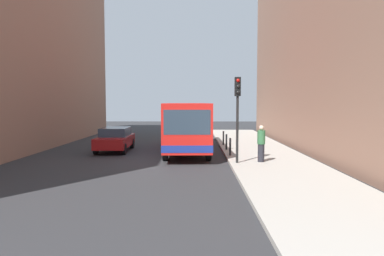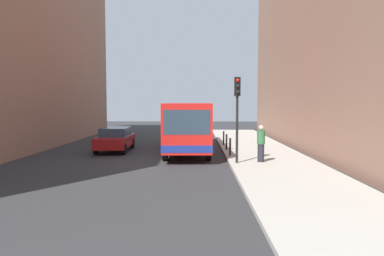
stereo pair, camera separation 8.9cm
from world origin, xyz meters
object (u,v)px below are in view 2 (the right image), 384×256
Objects in this scene: bus at (187,123)px; bollard_near at (230,147)px; bollard_far at (224,138)px; bollard_mid at (227,142)px; car_beside_bus at (115,139)px; traffic_light at (237,103)px; pedestrian_near_signal at (261,144)px; car_behind_bus at (185,127)px.

bus is 11.68× the size of bollard_near.
bus reaches higher than bollard_far.
car_beside_bus is at bearing 177.62° from bollard_mid.
traffic_light is at bearing -89.23° from bollard_far.
pedestrian_near_signal is (1.30, -4.66, 0.42)m from bollard_mid.
bollard_mid is at bearing 91.15° from traffic_light.
car_beside_bus is 4.66× the size of bollard_far.
bollard_near is 2.47m from bollard_mid.
traffic_light is (7.03, -5.25, 2.22)m from car_beside_bus.
bus reaches higher than car_beside_bus.
bollard_far is at bearing -145.43° from bus.
pedestrian_near_signal is at bearing 123.69° from bus.
car_behind_bus is 11.39m from bollard_mid.
bollard_far is 7.26m from pedestrian_near_signal.
bollard_near is 4.95m from bollard_far.
car_beside_bus is 11.46m from car_behind_bus.
traffic_light is 2.29× the size of pedestrian_near_signal.
car_beside_bus reaches higher than bollard_far.
pedestrian_near_signal reaches higher than car_beside_bus.
car_behind_bus is at bearing -111.45° from car_beside_bus.
traffic_light is at bearing 101.55° from car_behind_bus.
traffic_light reaches higher than car_behind_bus.
bollard_mid is at bearing 176.73° from car_beside_bus.
pedestrian_near_signal is (8.23, -4.95, 0.26)m from car_beside_bus.
car_beside_bus is at bearing 2.89° from bus.
bollard_far is (0.00, 2.47, 0.00)m from bollard_mid.
bus reaches higher than bollard_mid.
bollard_mid is (2.48, -0.65, -1.10)m from bus.
bollard_near is at bearing 103.05° from car_behind_bus.
bus is 3.27m from bollard_far.
traffic_light reaches higher than bollard_near.
car_behind_bus is at bearing -26.55° from pedestrian_near_signal.
car_behind_bus is 13.80m from bollard_near.
car_beside_bus is 7.46m from bollard_near.
car_beside_bus is at bearing -162.48° from bollard_far.
car_beside_bus is at bearing 158.27° from bollard_near.
car_behind_bus is 4.66× the size of bollard_far.
car_behind_bus is 16.23m from pedestrian_near_signal.
pedestrian_near_signal reaches higher than bollard_near.
bus is at bearing -143.66° from bollard_far.
traffic_light reaches higher than bus.
bollard_near is at bearing 157.38° from car_beside_bus.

